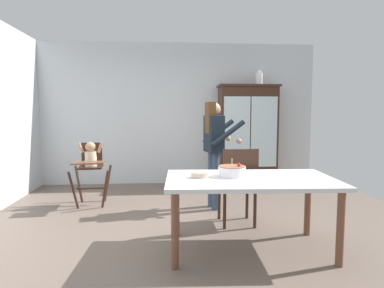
# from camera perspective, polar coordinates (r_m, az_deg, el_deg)

# --- Properties ---
(ground_plane) EXTENTS (6.24, 6.24, 0.00)m
(ground_plane) POSITION_cam_1_polar(r_m,az_deg,el_deg) (4.14, -0.53, -14.17)
(ground_plane) COLOR #66564C
(wall_back) EXTENTS (5.32, 0.06, 2.70)m
(wall_back) POSITION_cam_1_polar(r_m,az_deg,el_deg) (6.52, -2.35, 5.14)
(wall_back) COLOR silver
(wall_back) RESTS_ON ground_plane
(china_cabinet) EXTENTS (1.14, 0.48, 1.90)m
(china_cabinet) POSITION_cam_1_polar(r_m,az_deg,el_deg) (6.47, 9.43, 1.56)
(china_cabinet) COLOR #382116
(china_cabinet) RESTS_ON ground_plane
(ceramic_vase) EXTENTS (0.13, 0.13, 0.27)m
(ceramic_vase) POSITION_cam_1_polar(r_m,az_deg,el_deg) (6.55, 11.36, 10.87)
(ceramic_vase) COLOR white
(ceramic_vase) RESTS_ON china_cabinet
(high_chair_with_toddler) EXTENTS (0.61, 0.71, 0.95)m
(high_chair_with_toddler) POSITION_cam_1_polar(r_m,az_deg,el_deg) (5.21, -16.86, -2.89)
(high_chair_with_toddler) COLOR #382116
(high_chair_with_toddler) RESTS_ON ground_plane
(adult_person) EXTENTS (0.57, 0.55, 1.53)m
(adult_person) POSITION_cam_1_polar(r_m,az_deg,el_deg) (4.79, 3.82, 0.40)
(adult_person) COLOR #33425B
(adult_person) RESTS_ON ground_plane
(dining_table) EXTENTS (1.72, 1.06, 0.74)m
(dining_table) POSITION_cam_1_polar(r_m,az_deg,el_deg) (3.42, 9.84, -7.10)
(dining_table) COLOR silver
(dining_table) RESTS_ON ground_plane
(birthday_cake) EXTENTS (0.28, 0.28, 0.19)m
(birthday_cake) POSITION_cam_1_polar(r_m,az_deg,el_deg) (3.44, 6.82, -4.61)
(birthday_cake) COLOR white
(birthday_cake) RESTS_ON dining_table
(serving_bowl) EXTENTS (0.18, 0.18, 0.05)m
(serving_bowl) POSITION_cam_1_polar(r_m,az_deg,el_deg) (3.37, 1.35, -5.24)
(serving_bowl) COLOR #C6AD93
(serving_bowl) RESTS_ON dining_table
(dining_chair_far_side) EXTENTS (0.44, 0.44, 0.96)m
(dining_chair_far_side) POSITION_cam_1_polar(r_m,az_deg,el_deg) (4.11, 7.94, -6.32)
(dining_chair_far_side) COLOR #382116
(dining_chair_far_side) RESTS_ON ground_plane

